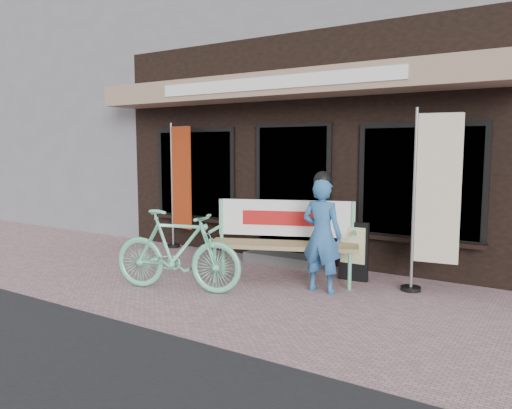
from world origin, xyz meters
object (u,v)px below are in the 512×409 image
Objects in this scene: nobori_cream at (434,199)px; nobori_red at (180,184)px; person at (322,233)px; bench at (284,234)px; menu_stand at (354,251)px; bicycle at (177,251)px.

nobori_red is at bearing 167.49° from nobori_cream.
nobori_red is (-3.30, 1.07, 0.42)m from person.
menu_stand is at bearing 8.21° from bench.
nobori_red is (-1.74, 2.03, 0.65)m from bicycle.
nobori_cream is at bearing -3.98° from menu_stand.
bench is 1.50m from bicycle.
nobori_red is 2.78× the size of menu_stand.
nobori_cream is at bearing -75.02° from bicycle.
person is (0.69, -0.25, 0.11)m from bench.
menu_stand is at bearing -61.32° from bicycle.
bench is 1.35× the size of person.
nobori_cream is at bearing -8.44° from bench.
nobori_red is at bearing 172.23° from menu_stand.
menu_stand is at bearing 170.40° from nobori_cream.
nobori_cream reaches higher than bicycle.
nobori_red reaches higher than bicycle.
person is at bearing -102.89° from menu_stand.
person is 0.66× the size of nobori_cream.
bench is 0.89× the size of nobori_cream.
menu_stand is at bearing 78.89° from person.
bicycle is at bearing -148.68° from person.
person is at bearing -74.43° from bicycle.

